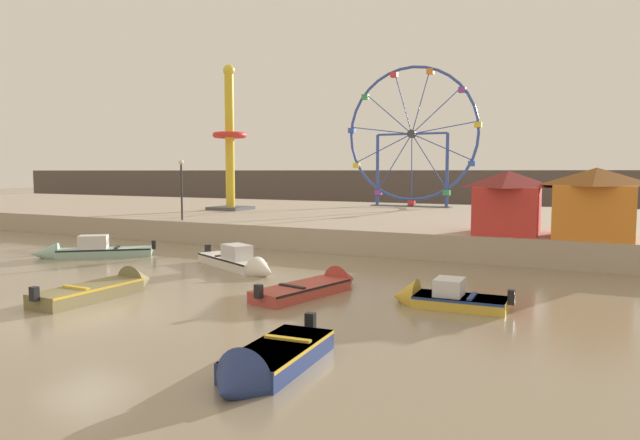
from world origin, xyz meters
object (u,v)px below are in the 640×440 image
Objects in this scene: motorboat_white_red_stripe at (241,263)px; promenade_lamp_near at (181,180)px; motorboat_seafoam at (86,251)px; motorboat_faded_red at (319,286)px; motorboat_navy_blue at (264,365)px; ferris_wheel_blue_frame at (412,136)px; carnival_booth_orange_canopy at (596,202)px; motorboat_olive_wood at (108,287)px; carnival_booth_red_striped at (508,201)px; drop_tower_yellow_tower at (230,147)px; motorboat_mustard_yellow at (439,298)px.

promenade_lamp_near is (-9.30, 7.22, 3.42)m from motorboat_white_red_stripe.
motorboat_seafoam is at bearing -88.88° from promenade_lamp_near.
motorboat_seafoam is at bearing 94.25° from motorboat_faded_red.
motorboat_navy_blue is at bearing -148.43° from motorboat_faded_red.
ferris_wheel_blue_frame reaches higher than motorboat_white_red_stripe.
carnival_booth_orange_canopy is (8.68, 10.50, 2.72)m from motorboat_faded_red.
motorboat_navy_blue is (16.95, -10.24, -0.07)m from motorboat_seafoam.
motorboat_olive_wood is 6.37m from motorboat_white_red_stripe.
carnival_booth_red_striped is (2.15, 18.72, 2.63)m from motorboat_navy_blue.
motorboat_faded_red is 12.03m from carnival_booth_red_striped.
drop_tower_yellow_tower is 2.89× the size of carnival_booth_red_striped.
motorboat_white_red_stripe is at bearing -37.85° from promenade_lamp_near.
promenade_lamp_near is at bearing 68.94° from motorboat_faded_red.
motorboat_faded_red is 13.89m from carnival_booth_orange_canopy.
motorboat_white_red_stripe is at bearing -147.28° from motorboat_navy_blue.
motorboat_white_red_stripe is at bearing -53.44° from drop_tower_yellow_tower.
drop_tower_yellow_tower reaches higher than motorboat_olive_wood.
ferris_wheel_blue_frame is at bearing -0.56° from motorboat_olive_wood.
drop_tower_yellow_tower is (-17.23, 18.87, 5.94)m from motorboat_faded_red.
motorboat_seafoam is 1.35× the size of motorboat_mustard_yellow.
motorboat_seafoam is 28.96m from ferris_wheel_blue_frame.
promenade_lamp_near is at bearing 31.36° from motorboat_olive_wood.
ferris_wheel_blue_frame reaches higher than promenade_lamp_near.
motorboat_white_red_stripe is at bearing -143.10° from carnival_booth_red_striped.
motorboat_navy_blue is at bearing -98.99° from carnival_booth_red_striped.
motorboat_navy_blue is 34.00m from drop_tower_yellow_tower.
carnival_booth_orange_canopy is at bearing -17.89° from drop_tower_yellow_tower.
promenade_lamp_near reaches higher than motorboat_seafoam.
motorboat_seafoam reaches higher than motorboat_olive_wood.
motorboat_seafoam is 9.15m from motorboat_white_red_stripe.
motorboat_navy_blue is 38.62m from ferris_wheel_blue_frame.
carnival_booth_red_striped reaches higher than motorboat_navy_blue.
motorboat_mustard_yellow is 1.02× the size of carnival_booth_orange_canopy.
motorboat_white_red_stripe is (-7.81, 10.56, 0.08)m from motorboat_navy_blue.
motorboat_mustard_yellow is at bearing -41.42° from drop_tower_yellow_tower.
motorboat_faded_red is at bearing -78.83° from ferris_wheel_blue_frame.
motorboat_seafoam is at bearing -124.87° from motorboat_navy_blue.
motorboat_olive_wood is 0.44× the size of drop_tower_yellow_tower.
motorboat_faded_red is 4.38m from motorboat_mustard_yellow.
carnival_booth_orange_canopy reaches higher than motorboat_mustard_yellow.
motorboat_white_red_stripe reaches higher than motorboat_mustard_yellow.
motorboat_navy_blue is 0.76× the size of motorboat_white_red_stripe.
ferris_wheel_blue_frame reaches higher than motorboat_faded_red.
motorboat_olive_wood is at bearing -64.39° from drop_tower_yellow_tower.
motorboat_white_red_stripe is at bearing 143.61° from motorboat_seafoam.
motorboat_seafoam is at bearing -157.49° from carnival_booth_orange_canopy.
carnival_booth_red_striped is at bearing 165.52° from motorboat_seafoam.
motorboat_seafoam is 0.92× the size of motorboat_white_red_stripe.
motorboat_navy_blue is 0.36× the size of ferris_wheel_blue_frame.
motorboat_olive_wood is 1.30× the size of motorboat_mustard_yellow.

